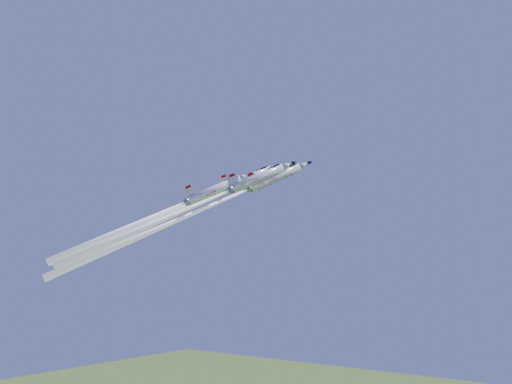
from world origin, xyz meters
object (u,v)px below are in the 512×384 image
Objects in this scene: jet_lead at (188,215)px; jet_left at (185,206)px; jet_right at (184,210)px; jet_slot at (158,214)px.

jet_left is (-6.37, 5.70, 2.80)m from jet_lead.
jet_right is at bearing -4.51° from jet_lead.
jet_lead is at bearing 6.38° from jet_left.
jet_lead reaches higher than jet_right.
jet_left is at bearing -173.62° from jet_lead.
jet_left is at bearing -178.62° from jet_right.
jet_lead is 1.26× the size of jet_left.
jet_left reaches higher than jet_right.
jet_slot is (0.65, -8.58, -2.48)m from jet_left.
jet_left is 15.92m from jet_right.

